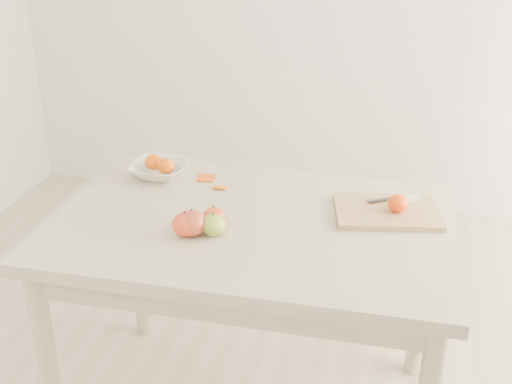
# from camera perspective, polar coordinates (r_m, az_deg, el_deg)

# --- Properties ---
(table) EXTENTS (1.20, 0.80, 0.75)m
(table) POSITION_cam_1_polar(r_m,az_deg,el_deg) (1.97, -0.33, -5.06)
(table) COLOR #C4B394
(table) RESTS_ON ground
(cutting_board) EXTENTS (0.35, 0.28, 0.02)m
(cutting_board) POSITION_cam_1_polar(r_m,az_deg,el_deg) (1.99, 11.55, -1.73)
(cutting_board) COLOR tan
(cutting_board) RESTS_ON table
(board_tangerine) EXTENTS (0.06, 0.06, 0.05)m
(board_tangerine) POSITION_cam_1_polar(r_m,az_deg,el_deg) (1.97, 12.49, -1.00)
(board_tangerine) COLOR #E14107
(board_tangerine) RESTS_ON cutting_board
(fruit_bowl) EXTENTS (0.20, 0.20, 0.05)m
(fruit_bowl) POSITION_cam_1_polar(r_m,az_deg,el_deg) (2.24, -8.57, 1.96)
(fruit_bowl) COLOR white
(fruit_bowl) RESTS_ON table
(bowl_tangerine_near) EXTENTS (0.06, 0.06, 0.05)m
(bowl_tangerine_near) POSITION_cam_1_polar(r_m,az_deg,el_deg) (2.25, -9.11, 2.67)
(bowl_tangerine_near) COLOR #D85D07
(bowl_tangerine_near) RESTS_ON fruit_bowl
(bowl_tangerine_far) EXTENTS (0.06, 0.06, 0.05)m
(bowl_tangerine_far) POSITION_cam_1_polar(r_m,az_deg,el_deg) (2.21, -8.02, 2.30)
(bowl_tangerine_far) COLOR #DF5807
(bowl_tangerine_far) RESTS_ON fruit_bowl
(orange_peel_a) EXTENTS (0.06, 0.05, 0.01)m
(orange_peel_a) POSITION_cam_1_polar(r_m,az_deg,el_deg) (2.20, -4.46, 1.15)
(orange_peel_a) COLOR #D14A0E
(orange_peel_a) RESTS_ON table
(orange_peel_b) EXTENTS (0.05, 0.04, 0.01)m
(orange_peel_b) POSITION_cam_1_polar(r_m,az_deg,el_deg) (2.13, -3.23, 0.35)
(orange_peel_b) COLOR orange
(orange_peel_b) RESTS_ON table
(paring_knife) EXTENTS (0.16, 0.08, 0.01)m
(paring_knife) POSITION_cam_1_polar(r_m,az_deg,el_deg) (2.05, 12.97, -0.59)
(paring_knife) COLOR white
(paring_knife) RESTS_ON cutting_board
(apple_green) EXTENTS (0.07, 0.07, 0.06)m
(apple_green) POSITION_cam_1_polar(r_m,az_deg,el_deg) (1.83, -3.80, -2.95)
(apple_green) COLOR olive
(apple_green) RESTS_ON table
(apple_red_c) EXTENTS (0.08, 0.08, 0.07)m
(apple_red_c) POSITION_cam_1_polar(r_m,az_deg,el_deg) (1.83, -5.67, -2.75)
(apple_red_c) COLOR maroon
(apple_red_c) RESTS_ON table
(apple_red_b) EXTENTS (0.08, 0.08, 0.07)m
(apple_red_b) POSITION_cam_1_polar(r_m,az_deg,el_deg) (1.83, -6.31, -2.88)
(apple_red_b) COLOR #A1200F
(apple_red_b) RESTS_ON table
(apple_red_e) EXTENTS (0.07, 0.07, 0.06)m
(apple_red_e) POSITION_cam_1_polar(r_m,az_deg,el_deg) (1.88, -3.74, -2.26)
(apple_red_e) COLOR #A6180E
(apple_red_e) RESTS_ON table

